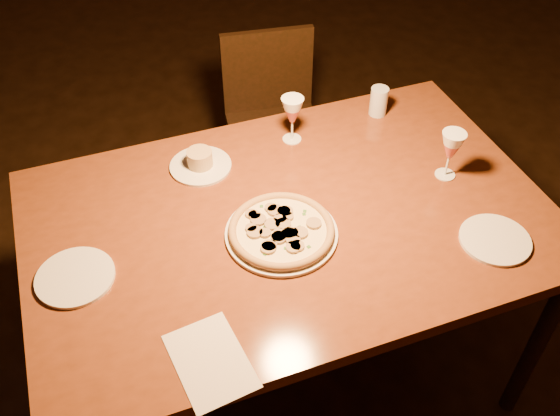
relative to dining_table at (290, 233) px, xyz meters
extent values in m
plane|color=black|center=(-0.28, 0.20, -0.76)|extent=(7.00, 7.00, 0.00)
cube|color=brown|center=(0.00, 0.00, 0.05)|extent=(1.72, 1.28, 0.04)
cylinder|color=black|center=(-0.78, 0.29, -0.37)|extent=(0.06, 0.06, 0.79)
cylinder|color=black|center=(0.78, -0.29, -0.37)|extent=(0.06, 0.06, 0.79)
cylinder|color=black|center=(0.62, 0.56, -0.37)|extent=(0.06, 0.06, 0.79)
cube|color=black|center=(0.11, 0.92, -0.32)|extent=(0.43, 0.43, 0.04)
cube|color=black|center=(0.10, 1.11, -0.11)|extent=(0.41, 0.05, 0.39)
cylinder|color=black|center=(-0.05, 0.75, -0.55)|extent=(0.04, 0.04, 0.42)
cylinder|color=black|center=(-0.06, 1.08, -0.55)|extent=(0.04, 0.04, 0.42)
cylinder|color=black|center=(0.28, 0.76, -0.55)|extent=(0.04, 0.04, 0.42)
cylinder|color=black|center=(0.27, 1.09, -0.55)|extent=(0.04, 0.04, 0.42)
cylinder|color=silver|center=(-0.04, -0.07, 0.08)|extent=(0.33, 0.33, 0.01)
cylinder|color=beige|center=(-0.04, -0.07, 0.09)|extent=(0.30, 0.30, 0.01)
torus|color=tan|center=(-0.04, -0.07, 0.10)|extent=(0.31, 0.31, 0.02)
cylinder|color=silver|center=(-0.25, 0.27, 0.08)|extent=(0.20, 0.20, 0.01)
cylinder|color=tan|center=(-0.25, 0.27, 0.11)|extent=(0.08, 0.08, 0.05)
cylinder|color=silver|center=(0.40, 0.47, 0.13)|extent=(0.06, 0.06, 0.10)
cylinder|color=silver|center=(-0.62, -0.14, 0.08)|extent=(0.21, 0.21, 0.01)
cylinder|color=silver|center=(0.56, -0.20, 0.08)|extent=(0.20, 0.20, 0.01)
cube|color=silver|center=(-0.28, -0.46, 0.08)|extent=(0.23, 0.28, 0.00)
camera|label=1|loc=(-0.25, -1.30, 1.39)|focal=40.00mm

